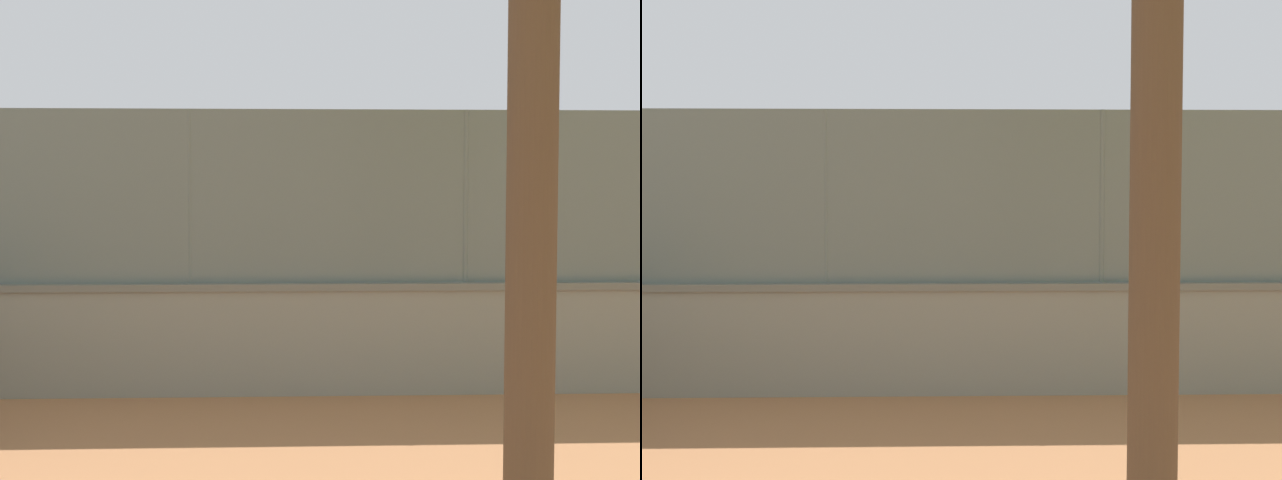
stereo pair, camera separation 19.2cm
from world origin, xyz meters
The scene contains 8 objects.
ground_plane centered at (0.00, 0.00, 0.00)m, with size 260.00×260.00×0.00m, color #B27247.
perimeter_wall centered at (-2.66, 12.53, 0.65)m, with size 28.95×0.46×1.28m.
fence_panel_on_wall centered at (-2.66, 12.53, 2.27)m, with size 28.44×0.16×1.98m.
player_near_wall_returning centered at (-1.88, 7.10, 0.95)m, with size 0.82×1.12×1.61m.
player_foreground_swinging centered at (5.03, 0.77, 1.03)m, with size 0.78×1.21×1.73m.
player_crossing_court centered at (1.76, 0.35, 0.89)m, with size 1.20×0.72×1.53m.
sports_ball centered at (-2.29, 7.90, 0.05)m, with size 0.10×0.10×0.10m, color white.
courtside_bench centered at (0.98, 10.43, 0.46)m, with size 1.60×0.38×0.87m.
Camera 1 is at (1.00, 22.59, 2.31)m, focal length 49.60 mm.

